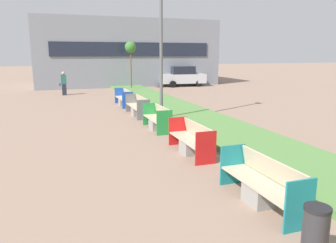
# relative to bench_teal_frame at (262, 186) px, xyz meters

# --- Properties ---
(planter_grass_strip) EXTENTS (2.80, 120.00, 0.18)m
(planter_grass_strip) POSITION_rel_bench_teal_frame_xyz_m (2.26, 4.90, -0.28)
(planter_grass_strip) COLOR #568442
(planter_grass_strip) RESTS_ON ground
(building_backdrop) EXTENTS (16.97, 8.72, 6.14)m
(building_backdrop) POSITION_rel_bench_teal_frame_xyz_m (3.06, 28.14, 2.70)
(building_backdrop) COLOR gray
(building_backdrop) RESTS_ON ground
(bench_teal_frame) EXTENTS (0.65, 2.28, 0.94)m
(bench_teal_frame) POSITION_rel_bench_teal_frame_xyz_m (0.00, 0.00, 0.00)
(bench_teal_frame) COLOR gray
(bench_teal_frame) RESTS_ON ground
(bench_red_frame) EXTENTS (0.65, 2.20, 0.94)m
(bench_red_frame) POSITION_rel_bench_teal_frame_xyz_m (-0.00, 3.62, -0.00)
(bench_red_frame) COLOR gray
(bench_red_frame) RESTS_ON ground
(bench_green_frame) EXTENTS (0.65, 2.01, 0.94)m
(bench_green_frame) POSITION_rel_bench_teal_frame_xyz_m (-0.00, 7.07, -0.01)
(bench_green_frame) COLOR gray
(bench_green_frame) RESTS_ON ground
(bench_grey_frame) EXTENTS (0.65, 2.47, 0.94)m
(bench_grey_frame) POSITION_rel_bench_teal_frame_xyz_m (0.00, 10.31, 0.01)
(bench_grey_frame) COLOR gray
(bench_grey_frame) RESTS_ON ground
(bench_blue_frame) EXTENTS (0.65, 2.31, 0.94)m
(bench_blue_frame) POSITION_rel_bench_teal_frame_xyz_m (0.00, 13.61, 0.00)
(bench_blue_frame) COLOR gray
(bench_blue_frame) RESTS_ON ground
(litter_bin) EXTENTS (0.38, 0.38, 0.92)m
(litter_bin) POSITION_rel_bench_teal_frame_xyz_m (-0.50, -1.96, 0.09)
(litter_bin) COLOR #2D2D30
(litter_bin) RESTS_ON ground
(street_lamp_post) EXTENTS (0.24, 0.44, 8.30)m
(street_lamp_post) POSITION_rel_bench_teal_frame_xyz_m (0.61, 8.45, 4.16)
(street_lamp_post) COLOR #56595B
(street_lamp_post) RESTS_ON ground
(sapling_tree_far) EXTENTS (0.95, 0.95, 4.00)m
(sapling_tree_far) POSITION_rel_bench_teal_frame_xyz_m (2.34, 21.91, 3.09)
(sapling_tree_far) COLOR brown
(sapling_tree_far) RESTS_ON ground
(pedestrian_walking) EXTENTS (0.53, 0.24, 1.73)m
(pedestrian_walking) POSITION_rel_bench_teal_frame_xyz_m (-3.16, 19.94, 0.51)
(pedestrian_walking) COLOR #232633
(pedestrian_walking) RESTS_ON ground
(parked_car_distant) EXTENTS (4.36, 2.17, 1.86)m
(parked_car_distant) POSITION_rel_bench_teal_frame_xyz_m (7.57, 23.42, 0.54)
(parked_car_distant) COLOR #B7BABF
(parked_car_distant) RESTS_ON ground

